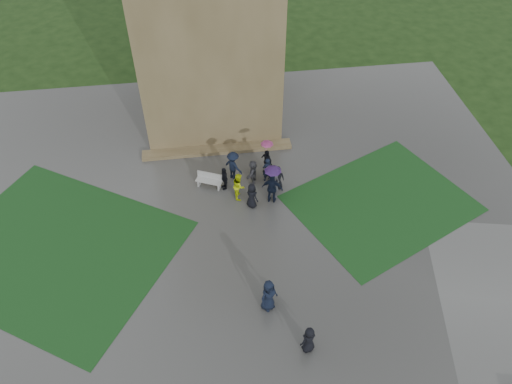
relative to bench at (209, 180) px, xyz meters
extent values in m
plane|color=black|center=(0.66, -7.61, -0.46)|extent=(120.00, 120.00, 0.00)
cube|color=#373634|center=(0.66, -5.61, -0.45)|extent=(34.00, 34.00, 0.02)
cube|color=#123415|center=(-7.84, -3.61, -0.44)|extent=(14.10, 13.46, 0.01)
cube|color=#123415|center=(9.16, -2.61, -0.44)|extent=(11.12, 10.15, 0.01)
cube|color=brown|center=(0.66, 2.99, -0.33)|extent=(9.00, 0.80, 0.22)
cube|color=#A3A39E|center=(-0.03, -0.06, -0.01)|extent=(1.54, 1.00, 0.06)
cube|color=#A3A39E|center=(-0.57, 0.17, -0.24)|extent=(0.23, 0.40, 0.42)
cube|color=#A3A39E|center=(0.52, -0.30, -0.24)|extent=(0.23, 0.40, 0.42)
cube|color=#A3A39E|center=(0.06, 0.14, 0.22)|extent=(1.38, 0.63, 0.40)
imported|color=black|center=(3.73, -0.68, 0.32)|extent=(0.76, 0.53, 1.53)
imported|color=black|center=(3.25, 0.08, 0.34)|extent=(0.67, 0.56, 1.56)
imported|color=black|center=(3.33, 0.72, 0.36)|extent=(0.91, 1.08, 1.61)
imported|color=#404045|center=(2.45, 0.04, 0.30)|extent=(0.94, 1.47, 1.49)
imported|color=black|center=(1.40, 0.51, 0.46)|extent=(1.24, 1.27, 1.81)
imported|color=black|center=(0.82, -0.26, 0.29)|extent=(0.66, 0.94, 1.46)
imported|color=#BAD00C|center=(1.54, -1.05, 0.37)|extent=(0.49, 0.81, 1.63)
imported|color=black|center=(2.15, -1.85, 0.33)|extent=(0.86, 0.91, 1.54)
imported|color=black|center=(3.28, -1.65, 0.52)|extent=(1.28, 1.00, 1.93)
imported|color=#404045|center=(3.41, -1.29, 0.53)|extent=(0.83, 0.83, 1.94)
imported|color=#D256A1|center=(3.33, 0.72, 1.54)|extent=(0.67, 0.67, 0.59)
imported|color=#5A3086|center=(3.28, -1.65, 1.64)|extent=(0.86, 0.86, 0.75)
imported|color=black|center=(2.07, -8.21, 0.46)|extent=(1.07, 0.99, 1.80)
imported|color=black|center=(3.41, -10.46, 0.31)|extent=(0.88, 0.77, 1.50)
camera|label=1|loc=(-0.12, -20.42, 18.99)|focal=35.00mm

